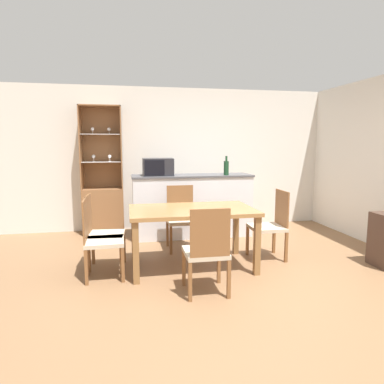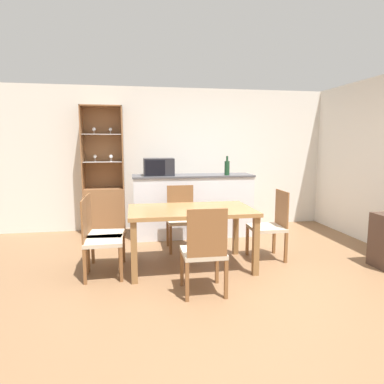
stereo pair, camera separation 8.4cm
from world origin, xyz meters
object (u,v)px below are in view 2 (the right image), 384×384
object	(u,v)px
dining_chair_head_far	(182,218)
wine_bottle	(227,168)
dining_chair_side_left_near	(99,239)
dining_chair_side_left_far	(101,233)
dining_table	(191,215)
dining_chair_side_right_far	(270,225)
microwave	(159,167)
dining_chair_head_near	(204,251)
display_cabinet	(105,198)

from	to	relation	value
dining_chair_head_far	wine_bottle	size ratio (longest dim) A/B	2.96
dining_chair_side_left_near	wine_bottle	size ratio (longest dim) A/B	2.96
dining_chair_head_far	dining_chair_side_left_far	bearing A→B (deg)	30.42
wine_bottle	dining_chair_side_left_far	bearing A→B (deg)	-148.92
dining_table	dining_chair_head_far	bearing A→B (deg)	90.02
dining_chair_side_right_far	dining_chair_head_far	size ratio (longest dim) A/B	1.00
microwave	dining_chair_head_near	bearing A→B (deg)	-82.88
display_cabinet	wine_bottle	world-z (taller)	display_cabinet
dining_table	microwave	bearing A→B (deg)	100.94
display_cabinet	dining_chair_side_left_near	size ratio (longest dim) A/B	2.35
dining_chair_side_right_far	microwave	xyz separation A→B (m)	(-1.39, 1.33, 0.72)
dining_chair_side_left_far	dining_chair_head_far	world-z (taller)	same
dining_table	dining_chair_side_right_far	bearing A→B (deg)	7.09
dining_chair_side_right_far	wine_bottle	bearing A→B (deg)	14.38
display_cabinet	dining_chair_side_left_far	bearing A→B (deg)	-87.18
display_cabinet	microwave	size ratio (longest dim) A/B	4.50
dining_chair_side_left_far	dining_chair_head_near	bearing A→B (deg)	54.06
dining_table	dining_chair_side_left_far	size ratio (longest dim) A/B	1.65
dining_chair_side_right_far	microwave	bearing A→B (deg)	47.10
dining_chair_side_left_far	dining_chair_side_right_far	bearing A→B (deg)	94.36
dining_table	wine_bottle	distance (m)	1.62
display_cabinet	wine_bottle	xyz separation A→B (m)	(2.02, -0.66, 0.56)
dining_chair_side_left_near	dining_chair_head_near	xyz separation A→B (m)	(1.11, -0.66, 0.00)
dining_chair_head_far	dining_chair_head_near	bearing A→B (deg)	89.68
dining_chair_side_right_far	dining_chair_side_left_far	size ratio (longest dim) A/B	1.00
display_cabinet	dining_chair_side_left_near	xyz separation A→B (m)	(0.09, -2.10, -0.15)
display_cabinet	dining_chair_side_left_far	world-z (taller)	display_cabinet
display_cabinet	dining_chair_head_near	xyz separation A→B (m)	(1.20, -2.76, -0.15)
display_cabinet	dining_chair_head_near	distance (m)	3.01
dining_table	microwave	world-z (taller)	microwave
microwave	dining_chair_side_left_far	bearing A→B (deg)	-121.88
dining_chair_side_left_near	dining_chair_head_far	xyz separation A→B (m)	(1.11, 0.94, 0.00)
dining_chair_head_far	wine_bottle	distance (m)	1.20
dining_chair_side_left_far	wine_bottle	world-z (taller)	wine_bottle
dining_chair_side_right_far	dining_chair_side_left_far	distance (m)	2.21
dining_chair_head_near	dining_chair_side_left_far	xyz separation A→B (m)	(-1.11, 0.94, 0.00)
dining_chair_head_near	wine_bottle	world-z (taller)	wine_bottle
dining_table	wine_bottle	world-z (taller)	wine_bottle
dining_chair_head_far	microwave	xyz separation A→B (m)	(-0.28, 0.67, 0.72)
display_cabinet	wine_bottle	bearing A→B (deg)	-17.98
dining_chair_head_far	microwave	size ratio (longest dim) A/B	1.92
dining_chair_head_near	dining_chair_head_far	distance (m)	1.60
dining_chair_side_left_far	dining_chair_head_far	distance (m)	1.29
dining_chair_head_near	dining_chair_head_far	bearing A→B (deg)	90.57
display_cabinet	dining_table	bearing A→B (deg)	-58.63
dining_chair_side_left_near	wine_bottle	xyz separation A→B (m)	(1.93, 1.45, 0.71)
dining_chair_side_left_far	dining_chair_head_far	xyz separation A→B (m)	(1.11, 0.66, 0.00)
dining_chair_side_left_near	microwave	size ratio (longest dim) A/B	1.92
dining_table	dining_chair_head_near	size ratio (longest dim) A/B	1.65
dining_table	dining_chair_side_left_far	xyz separation A→B (m)	(-1.11, 0.14, -0.21)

